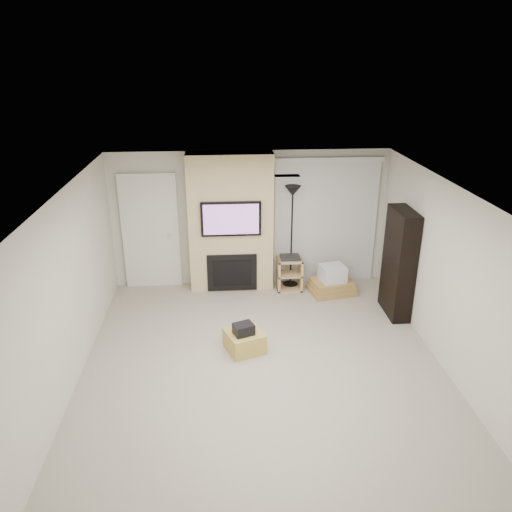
{
  "coord_description": "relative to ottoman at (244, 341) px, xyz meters",
  "views": [
    {
      "loc": [
        -0.54,
        -5.93,
        4.08
      ],
      "look_at": [
        0.0,
        1.2,
        1.15
      ],
      "focal_mm": 35.0,
      "sensor_mm": 36.0,
      "label": 1
    }
  ],
  "objects": [
    {
      "name": "box_stack",
      "position": [
        1.69,
        1.79,
        0.05
      ],
      "size": [
        0.88,
        0.73,
        0.52
      ],
      "color": "#AE8547",
      "rests_on": "floor"
    },
    {
      "name": "bookshelf",
      "position": [
        2.57,
        0.96,
        0.75
      ],
      "size": [
        0.3,
        0.8,
        1.8
      ],
      "color": "black",
      "rests_on": "floor"
    },
    {
      "name": "wall_back",
      "position": [
        0.23,
        2.39,
        1.1
      ],
      "size": [
        5.0,
        0.0,
        2.5
      ],
      "primitive_type": "cube",
      "rotation": [
        1.57,
        0.0,
        0.0
      ],
      "color": "beige",
      "rests_on": "ground"
    },
    {
      "name": "av_stand",
      "position": [
        0.94,
        2.0,
        0.2
      ],
      "size": [
        0.45,
        0.38,
        0.66
      ],
      "color": "tan",
      "rests_on": "floor"
    },
    {
      "name": "wall_front",
      "position": [
        0.23,
        -3.11,
        1.1
      ],
      "size": [
        5.0,
        0.0,
        2.5
      ],
      "primitive_type": "cube",
      "rotation": [
        1.57,
        0.0,
        0.0
      ],
      "color": "beige",
      "rests_on": "ground"
    },
    {
      "name": "ceiling",
      "position": [
        0.23,
        -0.36,
        2.35
      ],
      "size": [
        5.0,
        5.5,
        0.0
      ],
      "primitive_type": "cube",
      "color": "white",
      "rests_on": "wall_back"
    },
    {
      "name": "vertical_blinds",
      "position": [
        1.63,
        2.34,
        1.12
      ],
      "size": [
        1.98,
        0.1,
        2.37
      ],
      "color": "silver",
      "rests_on": "floor"
    },
    {
      "name": "black_bag",
      "position": [
        -0.01,
        -0.05,
        0.23
      ],
      "size": [
        0.34,
        0.3,
        0.16
      ],
      "primitive_type": "cube",
      "rotation": [
        0.0,
        0.0,
        0.36
      ],
      "color": "black",
      "rests_on": "ottoman"
    },
    {
      "name": "floor",
      "position": [
        0.23,
        -0.36,
        -0.15
      ],
      "size": [
        5.0,
        5.5,
        0.0
      ],
      "primitive_type": "cube",
      "color": "#A59C8B",
      "rests_on": "ground"
    },
    {
      "name": "ottoman",
      "position": [
        0.0,
        0.0,
        0.0
      ],
      "size": [
        0.64,
        0.64,
        0.3
      ],
      "primitive_type": "cube",
      "rotation": [
        0.0,
        0.0,
        0.36
      ],
      "color": "gold",
      "rests_on": "floor"
    },
    {
      "name": "floor_lamp",
      "position": [
        0.98,
        2.14,
        1.36
      ],
      "size": [
        0.28,
        0.28,
        1.92
      ],
      "color": "black",
      "rests_on": "floor"
    },
    {
      "name": "wall_left",
      "position": [
        -2.27,
        -0.36,
        1.1
      ],
      "size": [
        0.0,
        5.5,
        2.5
      ],
      "primitive_type": "cube",
      "rotation": [
        1.57,
        0.0,
        1.57
      ],
      "color": "beige",
      "rests_on": "ground"
    },
    {
      "name": "hvac_vent",
      "position": [
        0.63,
        0.44,
        2.35
      ],
      "size": [
        0.35,
        0.18,
        0.01
      ],
      "primitive_type": "cube",
      "color": "silver",
      "rests_on": "ceiling"
    },
    {
      "name": "fireplace_wall",
      "position": [
        -0.12,
        2.18,
        1.09
      ],
      "size": [
        1.5,
        0.47,
        2.5
      ],
      "color": "#D3BD85",
      "rests_on": "floor"
    },
    {
      "name": "wall_right",
      "position": [
        2.73,
        -0.36,
        1.1
      ],
      "size": [
        0.0,
        5.5,
        2.5
      ],
      "primitive_type": "cube",
      "rotation": [
        1.57,
        0.0,
        1.57
      ],
      "color": "beige",
      "rests_on": "ground"
    },
    {
      "name": "entry_door",
      "position": [
        -1.57,
        2.35,
        0.9
      ],
      "size": [
        1.02,
        0.11,
        2.14
      ],
      "color": "silver",
      "rests_on": "floor"
    }
  ]
}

